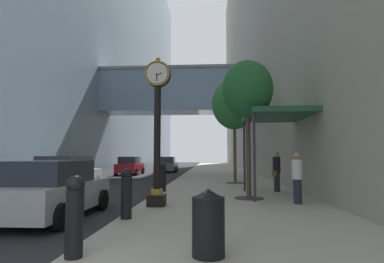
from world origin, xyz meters
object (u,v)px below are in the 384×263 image
Objects in this scene: bollard_fourth at (163,176)px; pedestrian_by_clock at (297,176)px; car_grey_far at (167,165)px; street_tree_near at (248,90)px; car_silver_near at (51,190)px; pedestrian_walking at (277,170)px; car_red_mid at (130,166)px; bollard_nearest at (75,214)px; bollard_second at (126,192)px; street_tree_mid_near at (234,104)px; street_clock at (157,123)px; trash_bin at (208,221)px; car_white_trailing at (66,175)px.

bollard_fourth is 0.75× the size of pedestrian_by_clock.
car_grey_far is (-2.54, 19.06, -0.01)m from bollard_fourth.
bollard_fourth is 5.31m from street_tree_near.
pedestrian_walking is at bearing 37.54° from car_silver_near.
street_tree_near is at bearing -61.61° from car_red_mid.
car_silver_near reaches higher than bollard_nearest.
bollard_nearest is 0.31× the size of car_silver_near.
bollard_second is 0.20× the size of street_tree_mid_near.
car_silver_near is 0.94× the size of car_red_mid.
pedestrian_by_clock is at bearing -90.94° from pedestrian_walking.
car_red_mid is at bearing 131.93° from street_tree_mid_near.
street_clock is 23.25m from car_grey_far.
street_clock reaches higher than pedestrian_by_clock.
bollard_nearest is 0.75× the size of pedestrian_by_clock.
street_tree_near is at bearing 30.15° from car_silver_near.
trash_bin is 6.20m from pedestrian_by_clock.
car_white_trailing is (-8.24, -3.90, -3.95)m from street_tree_mid_near.
car_grey_far is at bearing 108.61° from pedestrian_by_clock.
pedestrian_by_clock is 0.39× the size of car_red_mid.
street_tree_mid_near is at bearing 69.56° from street_clock.
pedestrian_walking is (4.62, 4.12, -1.69)m from street_clock.
car_grey_far is (-6.08, 21.09, -3.41)m from street_tree_near.
car_red_mid reaches higher than trash_bin.
street_tree_near is at bearing 77.72° from trash_bin.
car_silver_near is at bearing -142.46° from pedestrian_walking.
car_white_trailing reaches higher than car_grey_far.
street_tree_near is (3.54, 3.91, 3.40)m from bollard_second.
street_clock is 4.93m from pedestrian_by_clock.
bollard_fourth is 1.21× the size of trash_bin.
bollard_nearest is at bearing -90.00° from bollard_second.
car_grey_far reaches higher than trash_bin.
bollard_fourth is 0.24× the size of street_tree_near.
bollard_nearest is 0.71× the size of pedestrian_walking.
car_white_trailing is (-5.11, 4.49, -1.96)m from street_clock.
pedestrian_walking reaches higher than car_grey_far.
bollard_fourth is 19.23m from car_grey_far.
street_tree_near reaches higher than street_clock.
pedestrian_by_clock is (4.56, 0.67, -1.74)m from street_clock.
pedestrian_walking is (5.03, 6.14, 0.28)m from bollard_second.
car_grey_far is (-7.51, 22.31, -0.25)m from pedestrian_by_clock.
street_clock is 0.78× the size of street_tree_mid_near.
car_red_mid is (-7.37, 23.02, 0.12)m from trash_bin.
street_clock is 1.11× the size of car_red_mid.
street_clock is at bearing 85.25° from bollard_nearest.
car_silver_near is at bearing 122.56° from bollard_nearest.
trash_bin is at bearing -37.50° from car_silver_near.
trash_bin is (2.09, -8.72, -0.12)m from bollard_fourth.
street_clock is at bearing -171.63° from pedestrian_by_clock.
pedestrian_by_clock is 23.54m from car_grey_far.
bollard_nearest is at bearing -63.63° from car_white_trailing.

